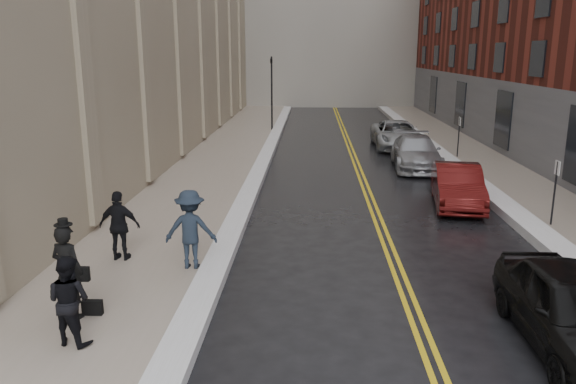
# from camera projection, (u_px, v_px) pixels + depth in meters

# --- Properties ---
(ground) EXTENTS (160.00, 160.00, 0.00)m
(ground) POSITION_uv_depth(u_px,v_px,m) (297.00, 354.00, 10.53)
(ground) COLOR black
(ground) RESTS_ON ground
(sidewalk_left) EXTENTS (4.00, 64.00, 0.15)m
(sidewalk_left) POSITION_uv_depth(u_px,v_px,m) (210.00, 171.00, 26.21)
(sidewalk_left) COLOR gray
(sidewalk_left) RESTS_ON ground
(sidewalk_right) EXTENTS (3.00, 64.00, 0.15)m
(sidewalk_right) POSITION_uv_depth(u_px,v_px,m) (503.00, 174.00, 25.64)
(sidewalk_right) COLOR gray
(sidewalk_right) RESTS_ON ground
(lane_stripe_a) EXTENTS (0.12, 64.00, 0.01)m
(lane_stripe_a) POSITION_uv_depth(u_px,v_px,m) (358.00, 174.00, 25.94)
(lane_stripe_a) COLOR gold
(lane_stripe_a) RESTS_ON ground
(lane_stripe_b) EXTENTS (0.12, 64.00, 0.01)m
(lane_stripe_b) POSITION_uv_depth(u_px,v_px,m) (363.00, 174.00, 25.93)
(lane_stripe_b) COLOR gold
(lane_stripe_b) RESTS_ON ground
(snow_ridge_left) EXTENTS (0.70, 60.80, 0.26)m
(snow_ridge_left) POSITION_uv_depth(u_px,v_px,m) (259.00, 171.00, 26.10)
(snow_ridge_left) COLOR white
(snow_ridge_left) RESTS_ON ground
(snow_ridge_right) EXTENTS (0.85, 60.80, 0.30)m
(snow_ridge_right) POSITION_uv_depth(u_px,v_px,m) (462.00, 172.00, 25.70)
(snow_ridge_right) COLOR white
(snow_ridge_right) RESTS_ON ground
(traffic_signal) EXTENTS (0.18, 0.15, 5.20)m
(traffic_signal) POSITION_uv_depth(u_px,v_px,m) (272.00, 88.00, 38.97)
(traffic_signal) COLOR black
(traffic_signal) RESTS_ON ground
(parking_sign_near) EXTENTS (0.06, 0.35, 2.23)m
(parking_sign_near) POSITION_uv_depth(u_px,v_px,m) (555.00, 188.00, 17.63)
(parking_sign_near) COLOR black
(parking_sign_near) RESTS_ON ground
(parking_sign_far) EXTENTS (0.06, 0.35, 2.23)m
(parking_sign_far) POSITION_uv_depth(u_px,v_px,m) (459.00, 134.00, 29.26)
(parking_sign_far) COLOR black
(parking_sign_far) RESTS_ON ground
(car_black) EXTENTS (1.88, 4.64, 1.58)m
(car_black) POSITION_uv_depth(u_px,v_px,m) (573.00, 309.00, 10.58)
(car_black) COLOR black
(car_black) RESTS_ON ground
(car_maroon) EXTENTS (2.21, 4.78, 1.52)m
(car_maroon) POSITION_uv_depth(u_px,v_px,m) (457.00, 186.00, 20.48)
(car_maroon) COLOR #4B0E0D
(car_maroon) RESTS_ON ground
(car_silver_near) EXTENTS (2.47, 5.44, 1.55)m
(car_silver_near) POSITION_uv_depth(u_px,v_px,m) (416.00, 152.00, 27.19)
(car_silver_near) COLOR #94959A
(car_silver_near) RESTS_ON ground
(car_silver_far) EXTENTS (2.64, 5.71, 1.59)m
(car_silver_far) POSITION_uv_depth(u_px,v_px,m) (397.00, 135.00, 32.82)
(car_silver_far) COLOR #A9ADB2
(car_silver_far) RESTS_ON ground
(pedestrian_main) EXTENTS (0.84, 0.68, 2.00)m
(pedestrian_main) POSITION_uv_depth(u_px,v_px,m) (68.00, 272.00, 11.46)
(pedestrian_main) COLOR black
(pedestrian_main) RESTS_ON sidewalk_left
(pedestrian_a) EXTENTS (1.00, 0.87, 1.74)m
(pedestrian_a) POSITION_uv_depth(u_px,v_px,m) (69.00, 300.00, 10.45)
(pedestrian_a) COLOR black
(pedestrian_a) RESTS_ON sidewalk_left
(pedestrian_b) EXTENTS (1.33, 0.80, 2.03)m
(pedestrian_b) POSITION_uv_depth(u_px,v_px,m) (191.00, 229.00, 14.15)
(pedestrian_b) COLOR #1B2532
(pedestrian_b) RESTS_ON sidewalk_left
(pedestrian_c) EXTENTS (1.12, 0.52, 1.86)m
(pedestrian_c) POSITION_uv_depth(u_px,v_px,m) (120.00, 226.00, 14.70)
(pedestrian_c) COLOR black
(pedestrian_c) RESTS_ON sidewalk_left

